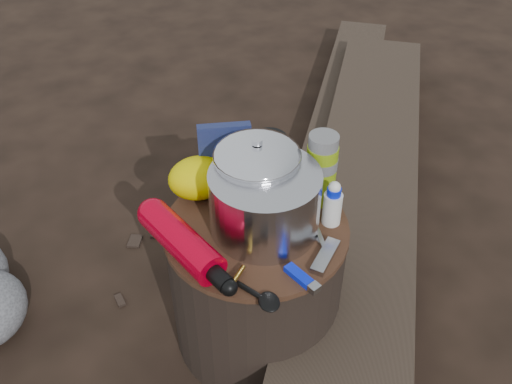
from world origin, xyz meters
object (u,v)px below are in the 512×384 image
object	(u,v)px
log_main	(365,181)
travel_mug	(269,159)
stump	(256,283)
camping_pot	(257,178)
thermos	(321,169)
fuel_bottle	(182,241)

from	to	relation	value
log_main	travel_mug	world-z (taller)	travel_mug
stump	camping_pot	bearing A→B (deg)	70.55
stump	camping_pot	size ratio (longest dim) A/B	2.22
stump	thermos	world-z (taller)	thermos
stump	fuel_bottle	bearing A→B (deg)	-168.94
camping_pot	fuel_bottle	xyz separation A→B (m)	(-0.19, -0.09, -0.06)
camping_pot	fuel_bottle	bearing A→B (deg)	-155.60
camping_pot	travel_mug	distance (m)	0.12
stump	travel_mug	world-z (taller)	travel_mug
fuel_bottle	travel_mug	size ratio (longest dim) A/B	2.43
log_main	travel_mug	xyz separation A→B (m)	(-0.42, -0.25, 0.36)
camping_pot	log_main	bearing A→B (deg)	36.19
fuel_bottle	thermos	distance (m)	0.35
log_main	travel_mug	distance (m)	0.61
fuel_bottle	camping_pot	bearing A→B (deg)	1.90
thermos	stump	bearing A→B (deg)	-164.37
stump	log_main	xyz separation A→B (m)	(0.51, 0.41, -0.11)
log_main	thermos	distance (m)	0.63
fuel_bottle	thermos	size ratio (longest dim) A/B	1.66
log_main	camping_pot	size ratio (longest dim) A/B	10.07
travel_mug	log_main	bearing A→B (deg)	30.78
stump	fuel_bottle	size ratio (longest dim) A/B	1.41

